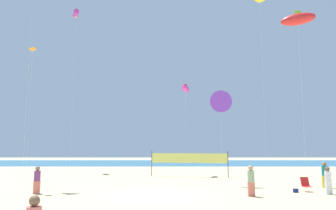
{
  "coord_description": "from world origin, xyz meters",
  "views": [
    {
      "loc": [
        0.66,
        -19.62,
        2.9
      ],
      "look_at": [
        0.68,
        7.46,
        6.35
      ],
      "focal_mm": 34.28,
      "sensor_mm": 36.0,
      "label": 1
    }
  ],
  "objects_px": {
    "beachgoer_plum_shirt": "(37,179)",
    "kite_magenta_tube": "(76,14)",
    "beach_handbag": "(295,191)",
    "beachgoer_teal_shirt": "(325,174)",
    "kite_orange_diamond": "(32,54)",
    "folding_beach_chair": "(306,184)",
    "kite_violet_delta": "(221,102)",
    "volleyball_net": "(189,159)",
    "beachgoer_white_shirt": "(328,179)",
    "kite_magenta_inflatable": "(185,89)",
    "beachgoer_sage_shirt": "(251,180)",
    "kite_red_inflatable": "(298,19)"
  },
  "relations": [
    {
      "from": "beachgoer_plum_shirt",
      "to": "kite_magenta_tube",
      "type": "xyz_separation_m",
      "value": [
        -3.89,
        19.54,
        18.94
      ]
    },
    {
      "from": "beachgoer_plum_shirt",
      "to": "beach_handbag",
      "type": "relative_size",
      "value": 5.48
    },
    {
      "from": "beachgoer_teal_shirt",
      "to": "kite_magenta_tube",
      "type": "bearing_deg",
      "value": 173.71
    },
    {
      "from": "kite_orange_diamond",
      "to": "kite_magenta_tube",
      "type": "distance_m",
      "value": 20.15
    },
    {
      "from": "folding_beach_chair",
      "to": "kite_violet_delta",
      "type": "distance_m",
      "value": 8.47
    },
    {
      "from": "folding_beach_chair",
      "to": "kite_magenta_tube",
      "type": "xyz_separation_m",
      "value": [
        -20.77,
        18.59,
        19.36
      ]
    },
    {
      "from": "volleyball_net",
      "to": "kite_orange_diamond",
      "type": "distance_m",
      "value": 16.44
    },
    {
      "from": "beachgoer_white_shirt",
      "to": "volleyball_net",
      "type": "relative_size",
      "value": 0.23
    },
    {
      "from": "kite_magenta_inflatable",
      "to": "beachgoer_white_shirt",
      "type": "bearing_deg",
      "value": -60.1
    },
    {
      "from": "kite_orange_diamond",
      "to": "kite_magenta_inflatable",
      "type": "distance_m",
      "value": 15.99
    },
    {
      "from": "beachgoer_plum_shirt",
      "to": "beachgoer_sage_shirt",
      "type": "relative_size",
      "value": 0.94
    },
    {
      "from": "folding_beach_chair",
      "to": "kite_red_inflatable",
      "type": "height_order",
      "value": "kite_red_inflatable"
    },
    {
      "from": "kite_magenta_tube",
      "to": "kite_red_inflatable",
      "type": "height_order",
      "value": "kite_magenta_tube"
    },
    {
      "from": "volleyball_net",
      "to": "kite_magenta_tube",
      "type": "distance_m",
      "value": 24.53
    },
    {
      "from": "beachgoer_teal_shirt",
      "to": "folding_beach_chair",
      "type": "bearing_deg",
      "value": -109.69
    },
    {
      "from": "beachgoer_teal_shirt",
      "to": "kite_magenta_tube",
      "type": "height_order",
      "value": "kite_magenta_tube"
    },
    {
      "from": "beachgoer_teal_shirt",
      "to": "folding_beach_chair",
      "type": "height_order",
      "value": "beachgoer_teal_shirt"
    },
    {
      "from": "kite_orange_diamond",
      "to": "kite_magenta_tube",
      "type": "bearing_deg",
      "value": 97.08
    },
    {
      "from": "volleyball_net",
      "to": "beach_handbag",
      "type": "bearing_deg",
      "value": -59.88
    },
    {
      "from": "kite_magenta_inflatable",
      "to": "kite_red_inflatable",
      "type": "height_order",
      "value": "kite_red_inflatable"
    },
    {
      "from": "beachgoer_teal_shirt",
      "to": "volleyball_net",
      "type": "height_order",
      "value": "volleyball_net"
    },
    {
      "from": "beachgoer_teal_shirt",
      "to": "volleyball_net",
      "type": "bearing_deg",
      "value": 168.29
    },
    {
      "from": "beach_handbag",
      "to": "beachgoer_plum_shirt",
      "type": "bearing_deg",
      "value": -178.44
    },
    {
      "from": "beach_handbag",
      "to": "kite_red_inflatable",
      "type": "bearing_deg",
      "value": 54.6
    },
    {
      "from": "beachgoer_white_shirt",
      "to": "kite_orange_diamond",
      "type": "distance_m",
      "value": 21.46
    },
    {
      "from": "kite_magenta_tube",
      "to": "kite_magenta_inflatable",
      "type": "relative_size",
      "value": 2.15
    },
    {
      "from": "kite_red_inflatable",
      "to": "volleyball_net",
      "type": "bearing_deg",
      "value": 134.82
    },
    {
      "from": "beachgoer_plum_shirt",
      "to": "kite_magenta_tube",
      "type": "bearing_deg",
      "value": 110.33
    },
    {
      "from": "beachgoer_teal_shirt",
      "to": "kite_violet_delta",
      "type": "relative_size",
      "value": 0.25
    },
    {
      "from": "volleyball_net",
      "to": "kite_red_inflatable",
      "type": "bearing_deg",
      "value": -45.18
    },
    {
      "from": "beachgoer_teal_shirt",
      "to": "beachgoer_white_shirt",
      "type": "bearing_deg",
      "value": -83.08
    },
    {
      "from": "kite_magenta_tube",
      "to": "folding_beach_chair",
      "type": "bearing_deg",
      "value": -41.83
    },
    {
      "from": "volleyball_net",
      "to": "kite_magenta_tube",
      "type": "bearing_deg",
      "value": 147.76
    },
    {
      "from": "volleyball_net",
      "to": "kite_magenta_inflatable",
      "type": "distance_m",
      "value": 7.7
    },
    {
      "from": "folding_beach_chair",
      "to": "kite_orange_diamond",
      "type": "bearing_deg",
      "value": -148.16
    },
    {
      "from": "beachgoer_white_shirt",
      "to": "beach_handbag",
      "type": "distance_m",
      "value": 2.01
    },
    {
      "from": "folding_beach_chair",
      "to": "kite_magenta_tube",
      "type": "relative_size",
      "value": 0.04
    },
    {
      "from": "kite_violet_delta",
      "to": "kite_magenta_tube",
      "type": "relative_size",
      "value": 0.36
    },
    {
      "from": "beachgoer_sage_shirt",
      "to": "beachgoer_white_shirt",
      "type": "bearing_deg",
      "value": 105.0
    },
    {
      "from": "kite_magenta_inflatable",
      "to": "beach_handbag",
      "type": "bearing_deg",
      "value": -64.58
    },
    {
      "from": "beachgoer_plum_shirt",
      "to": "beach_handbag",
      "type": "xyz_separation_m",
      "value": [
        16.01,
        0.44,
        -0.76
      ]
    },
    {
      "from": "beachgoer_sage_shirt",
      "to": "kite_magenta_inflatable",
      "type": "distance_m",
      "value": 16.73
    },
    {
      "from": "beachgoer_teal_shirt",
      "to": "kite_violet_delta",
      "type": "xyz_separation_m",
      "value": [
        -6.84,
        2.06,
        5.38
      ]
    },
    {
      "from": "beach_handbag",
      "to": "kite_violet_delta",
      "type": "height_order",
      "value": "kite_violet_delta"
    },
    {
      "from": "folding_beach_chair",
      "to": "beachgoer_sage_shirt",
      "type": "bearing_deg",
      "value": -116.96
    },
    {
      "from": "beach_handbag",
      "to": "kite_magenta_inflatable",
      "type": "distance_m",
      "value": 16.75
    },
    {
      "from": "beach_handbag",
      "to": "beachgoer_teal_shirt",
      "type": "bearing_deg",
      "value": 37.74
    },
    {
      "from": "beachgoer_sage_shirt",
      "to": "kite_violet_delta",
      "type": "distance_m",
      "value": 8.04
    },
    {
      "from": "beachgoer_sage_shirt",
      "to": "kite_red_inflatable",
      "type": "distance_m",
      "value": 13.04
    },
    {
      "from": "volleyball_net",
      "to": "kite_violet_delta",
      "type": "xyz_separation_m",
      "value": [
        2.16,
        -5.93,
        4.71
      ]
    }
  ]
}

